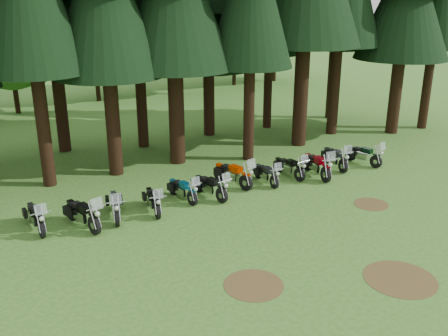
{
  "coord_description": "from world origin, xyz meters",
  "views": [
    {
      "loc": [
        -10.31,
        -12.52,
        8.19
      ],
      "look_at": [
        0.16,
        5.0,
        1.0
      ],
      "focal_mm": 40.0,
      "sensor_mm": 36.0,
      "label": 1
    }
  ],
  "objects": [
    {
      "name": "motorcycle_1",
      "position": [
        -6.21,
        4.45,
        0.5
      ],
      "size": [
        0.82,
        2.37,
        1.5
      ],
      "rotation": [
        0.0,
        0.0,
        0.23
      ],
      "color": "black",
      "rests_on": "ground"
    },
    {
      "name": "dirt_patch_0",
      "position": [
        -3.0,
        -2.0,
        0.01
      ],
      "size": [
        1.8,
        1.8,
        0.01
      ],
      "primitive_type": "cylinder",
      "color": "#4C3D1E",
      "rests_on": "ground"
    },
    {
      "name": "motorcycle_7",
      "position": [
        2.19,
        4.66,
        0.43
      ],
      "size": [
        0.45,
        2.03,
        1.27
      ],
      "rotation": [
        0.0,
        0.0,
        -0.08
      ],
      "color": "black",
      "rests_on": "ground"
    },
    {
      "name": "dirt_patch_1",
      "position": [
        4.5,
        0.5,
        0.01
      ],
      "size": [
        1.4,
        1.4,
        0.01
      ],
      "primitive_type": "cylinder",
      "color": "#4C3D1E",
      "rests_on": "ground"
    },
    {
      "name": "motorcycle_6",
      "position": [
        0.74,
        5.21,
        0.51
      ],
      "size": [
        0.82,
        2.42,
        1.53
      ],
      "rotation": [
        0.0,
        0.0,
        0.22
      ],
      "color": "black",
      "rests_on": "ground"
    },
    {
      "name": "motorcycle_5",
      "position": [
        -0.79,
        4.52,
        0.46
      ],
      "size": [
        0.62,
        2.21,
        1.39
      ],
      "rotation": [
        0.0,
        0.0,
        0.16
      ],
      "color": "black",
      "rests_on": "ground"
    },
    {
      "name": "motorcycle_10",
      "position": [
        6.36,
        4.68,
        0.49
      ],
      "size": [
        0.84,
        2.32,
        1.47
      ],
      "rotation": [
        0.0,
        0.0,
        -0.24
      ],
      "color": "black",
      "rests_on": "ground"
    },
    {
      "name": "decid_7",
      "position": [
        19.46,
        26.83,
        6.22
      ],
      "size": [
        8.44,
        8.2,
        10.55
      ],
      "color": "black",
      "rests_on": "ground"
    },
    {
      "name": "dirt_patch_2",
      "position": [
        1.0,
        -4.0,
        0.01
      ],
      "size": [
        2.2,
        2.2,
        0.01
      ],
      "primitive_type": "cylinder",
      "color": "#4C3D1E",
      "rests_on": "ground"
    },
    {
      "name": "motorcycle_2",
      "position": [
        -4.92,
        4.63,
        0.47
      ],
      "size": [
        0.85,
        2.24,
        1.42
      ],
      "rotation": [
        0.0,
        0.0,
        -0.26
      ],
      "color": "black",
      "rests_on": "ground"
    },
    {
      "name": "motorcycle_3",
      "position": [
        -3.44,
        4.42,
        0.44
      ],
      "size": [
        0.64,
        2.09,
        1.31
      ],
      "rotation": [
        0.0,
        0.0,
        -0.19
      ],
      "color": "black",
      "rests_on": "ground"
    },
    {
      "name": "ground",
      "position": [
        0.0,
        0.0,
        0.0
      ],
      "size": [
        120.0,
        120.0,
        0.0
      ],
      "primitive_type": "plane",
      "color": "#32691D",
      "rests_on": "ground"
    },
    {
      "name": "motorcycle_0",
      "position": [
        -7.73,
        5.13,
        0.46
      ],
      "size": [
        0.41,
        2.2,
        1.39
      ],
      "rotation": [
        0.0,
        0.0,
        0.03
      ],
      "color": "black",
      "rests_on": "ground"
    },
    {
      "name": "motorcycle_11",
      "position": [
        7.97,
        4.36,
        0.46
      ],
      "size": [
        0.59,
        2.21,
        1.38
      ],
      "rotation": [
        0.0,
        0.0,
        0.15
      ],
      "color": "black",
      "rests_on": "ground"
    },
    {
      "name": "decid_5",
      "position": [
        8.29,
        25.71,
        6.23
      ],
      "size": [
        8.45,
        8.21,
        10.56
      ],
      "color": "black",
      "rests_on": "ground"
    },
    {
      "name": "decid_4",
      "position": [
        1.58,
        26.32,
        4.37
      ],
      "size": [
        5.93,
        5.76,
        7.41
      ],
      "color": "black",
      "rests_on": "ground"
    },
    {
      "name": "motorcycle_9",
      "position": [
        4.77,
        4.21,
        0.52
      ],
      "size": [
        0.8,
        2.48,
        1.56
      ],
      "rotation": [
        0.0,
        0.0,
        -0.2
      ],
      "color": "black",
      "rests_on": "ground"
    },
    {
      "name": "decid_3",
      "position": [
        -4.71,
        25.13,
        4.51
      ],
      "size": [
        6.12,
        5.95,
        7.65
      ],
      "color": "black",
      "rests_on": "ground"
    },
    {
      "name": "motorcycle_8",
      "position": [
        3.61,
        4.82,
        0.45
      ],
      "size": [
        0.45,
        2.15,
        1.35
      ],
      "rotation": [
        0.0,
        0.0,
        0.07
      ],
      "color": "black",
      "rests_on": "ground"
    },
    {
      "name": "motorcycle_4",
      "position": [
        -1.92,
        4.87,
        0.44
      ],
      "size": [
        0.52,
        2.08,
        1.3
      ],
      "rotation": [
        0.0,
        0.0,
        0.13
      ],
      "color": "black",
      "rests_on": "ground"
    },
    {
      "name": "decid_6",
      "position": [
        14.85,
        27.01,
        5.2
      ],
      "size": [
        7.06,
        6.86,
        8.82
      ],
      "color": "black",
      "rests_on": "ground"
    }
  ]
}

